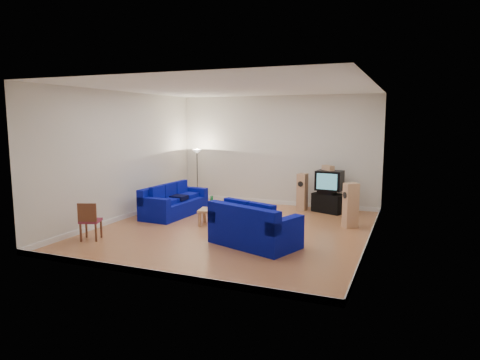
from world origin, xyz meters
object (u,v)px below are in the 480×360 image
at_px(coffee_table, 221,212).
at_px(television, 329,180).
at_px(sofa_loveseat, 253,230).
at_px(sofa_three_seat, 173,204).
at_px(tv_stand, 329,203).

bearing_deg(coffee_table, television, 48.75).
bearing_deg(sofa_loveseat, television, 97.33).
height_order(coffee_table, television, television).
relative_size(sofa_three_seat, tv_stand, 2.47).
distance_m(sofa_three_seat, coffee_table, 1.75).
relative_size(tv_stand, television, 1.15).
bearing_deg(sofa_three_seat, tv_stand, 119.44).
bearing_deg(coffee_table, sofa_loveseat, -45.11).
height_order(coffee_table, tv_stand, tv_stand).
bearing_deg(sofa_loveseat, sofa_three_seat, 167.71).
xyz_separation_m(coffee_table, tv_stand, (2.11, 2.43, -0.07)).
distance_m(sofa_three_seat, television, 4.25).
relative_size(sofa_loveseat, television, 2.66).
height_order(sofa_three_seat, sofa_loveseat, sofa_loveseat).
bearing_deg(television, sofa_three_seat, -148.51).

